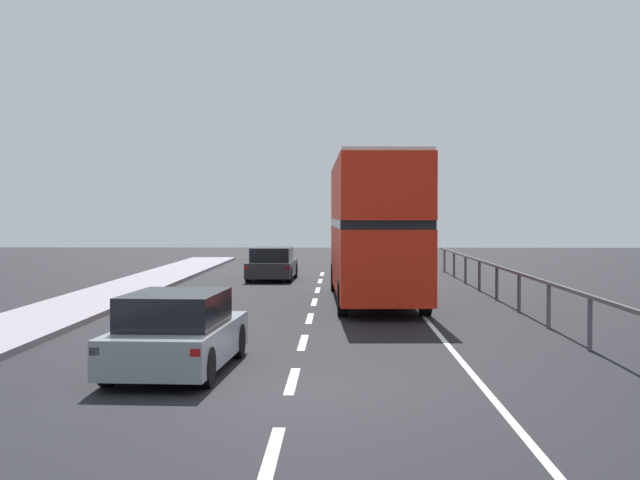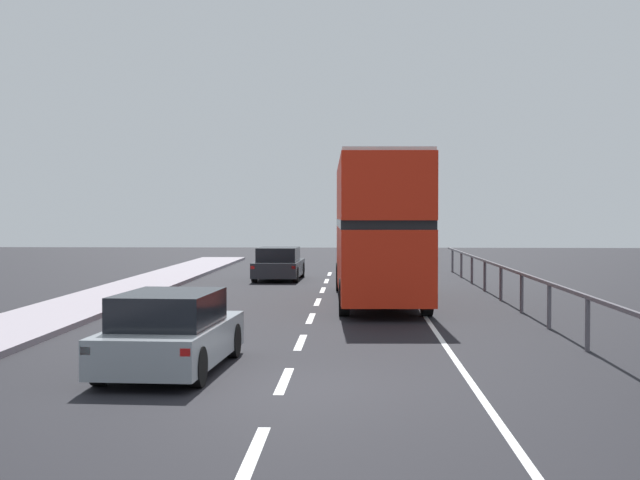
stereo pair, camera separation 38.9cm
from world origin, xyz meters
TOP-DOWN VIEW (x-y plane):
  - ground_plane at (0.00, 0.00)m, footprint 75.66×120.00m
  - lane_paint_markings at (1.79, 8.19)m, footprint 3.15×46.00m
  - bridge_side_railing at (5.73, 9.00)m, footprint 0.10×42.00m
  - double_decker_bus_red at (1.84, 13.79)m, footprint 2.75×11.08m
  - hatchback_car_near at (-2.02, 1.24)m, footprint 1.97×4.43m
  - sedan_car_ahead at (-2.00, 23.01)m, footprint 1.93×4.42m

SIDE VIEW (x-z plane):
  - ground_plane at x=0.00m, z-range -0.10..0.00m
  - lane_paint_markings at x=1.79m, z-range 0.00..0.01m
  - sedan_car_ahead at x=-2.00m, z-range -0.03..1.33m
  - hatchback_car_near at x=-2.02m, z-range -0.03..1.35m
  - bridge_side_railing at x=5.73m, z-range 0.34..1.46m
  - double_decker_bus_red at x=1.84m, z-range 0.15..4.55m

